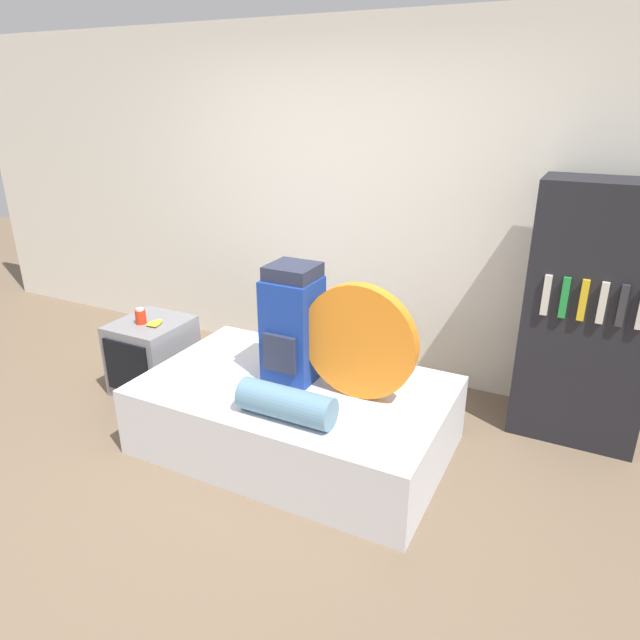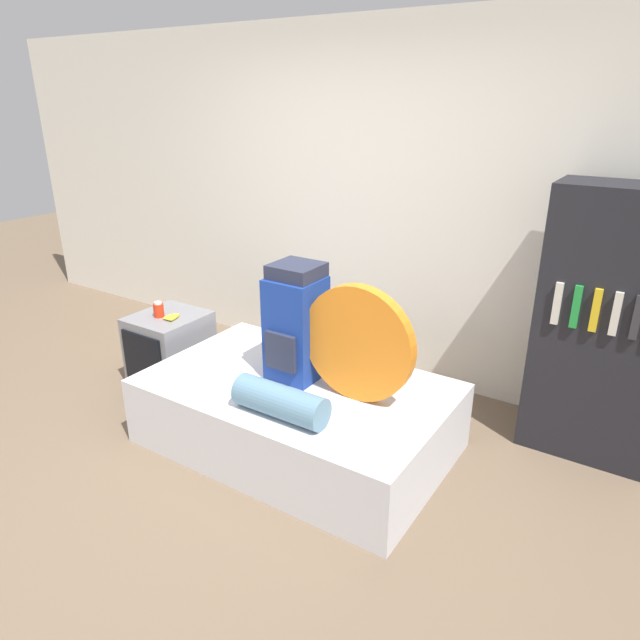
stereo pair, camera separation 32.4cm
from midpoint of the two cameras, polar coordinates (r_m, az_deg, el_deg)
ground_plane at (r=3.44m, az=-8.70°, el=-15.93°), size 16.00×16.00×0.00m
wall_back at (r=4.39m, az=7.16°, el=11.23°), size 8.00×0.05×2.60m
bed at (r=3.62m, az=0.29°, el=-9.39°), size 1.85×1.15×0.44m
backpack at (r=3.45m, az=0.24°, el=-0.39°), size 0.31×0.33×0.72m
tent_bag at (r=3.22m, az=6.72°, el=-2.40°), size 0.69×0.08×0.69m
sleeping_roll at (r=3.12m, az=-1.01°, el=-8.21°), size 0.55×0.18×0.18m
television at (r=4.47m, az=-12.77°, el=-2.82°), size 0.49×0.54×0.54m
canister at (r=4.34m, az=-13.81°, el=0.96°), size 0.08×0.08×0.12m
banana_bunch at (r=4.29m, az=-12.43°, el=0.27°), size 0.10×0.13×0.03m
bookshelf at (r=3.78m, az=28.95°, el=-0.68°), size 0.75×0.43×1.64m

